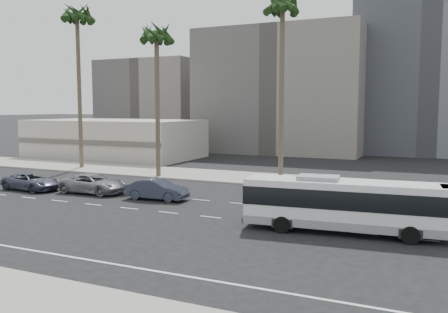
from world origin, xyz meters
The scene contains 14 objects.
ground centered at (0.00, 0.00, 0.00)m, with size 700.00×700.00×0.00m, color black.
sidewalk_north centered at (0.00, 15.50, 0.07)m, with size 120.00×7.00×0.15m, color gray.
commercial_low centered at (-30.00, 25.99, 2.50)m, with size 22.00×12.16×5.00m.
midrise_beige_west centered at (-12.00, 45.00, 9.00)m, with size 24.00×18.00×18.00m, color #5F5C59.
midrise_gray_center centered at (8.00, 52.00, 13.00)m, with size 20.00×20.00×26.00m, color #494C54.
midrise_beige_far centered at (-38.00, 50.00, 7.50)m, with size 18.00×16.00×15.00m, color #5F5C59.
civic_tower centered at (-2.00, 250.00, 38.83)m, with size 42.00×42.00×129.00m.
city_bus centered at (4.96, -0.27, 1.58)m, with size 10.63×3.27×3.00m.
car_a centered at (-8.97, 3.34, 0.76)m, with size 4.58×1.60×1.51m, color #2D3241.
car_b centered at (-14.90, 3.53, 0.75)m, with size 5.41×2.49×1.50m, color gray.
car_c centered at (-20.40, 2.59, 0.70)m, with size 5.03×2.32×1.40m, color #404559.
palm_near centered at (-3.14, 14.26, 14.94)m, with size 4.90×4.90×16.49m.
palm_mid centered at (-14.85, 12.82, 12.99)m, with size 4.67×4.67×14.44m.
palm_far centered at (-26.01, 14.87, 16.00)m, with size 5.12×5.12×17.61m.
Camera 1 is at (9.40, -25.28, 6.64)m, focal length 37.88 mm.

